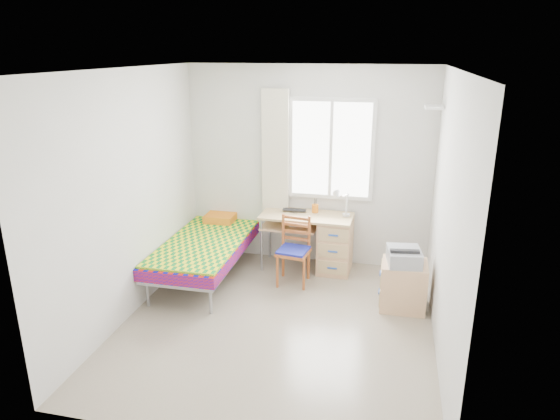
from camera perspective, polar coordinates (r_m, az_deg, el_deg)
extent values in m
plane|color=#BCAD93|center=(5.43, -0.28, -12.78)|extent=(3.50, 3.50, 0.00)
plane|color=white|center=(4.67, -0.33, 15.80)|extent=(3.50, 3.50, 0.00)
plane|color=silver|center=(6.55, 3.19, 4.92)|extent=(3.20, 0.00, 3.20)
plane|color=silver|center=(5.47, -16.86, 1.52)|extent=(0.00, 3.50, 3.50)
plane|color=silver|center=(4.81, 18.61, -0.90)|extent=(0.00, 3.50, 3.50)
cube|color=white|center=(6.44, 5.85, 6.90)|extent=(1.10, 0.04, 1.30)
cube|color=white|center=(6.43, 5.84, 6.88)|extent=(1.00, 0.02, 1.20)
cube|color=white|center=(6.42, 5.83, 6.88)|extent=(0.04, 0.02, 1.20)
cube|color=beige|center=(6.53, -0.55, 6.26)|extent=(0.35, 0.05, 1.70)
cube|color=white|center=(5.99, 17.20, 11.19)|extent=(0.20, 0.32, 0.03)
cube|color=#95979D|center=(6.37, -8.38, -4.74)|extent=(0.89, 1.97, 0.06)
cube|color=red|center=(6.34, -8.41, -4.09)|extent=(0.93, 1.99, 0.14)
cube|color=yellow|center=(6.30, -8.51, -3.49)|extent=(0.91, 1.87, 0.03)
cube|color=tan|center=(7.13, -5.74, 0.04)|extent=(0.95, 0.05, 0.54)
cube|color=orange|center=(6.91, -6.83, -0.87)|extent=(0.39, 0.34, 0.10)
cylinder|color=#95979D|center=(5.87, -14.89, -9.20)|extent=(0.04, 0.04, 0.32)
cylinder|color=#95979D|center=(7.11, -2.94, -3.67)|extent=(0.04, 0.04, 0.32)
cube|color=tan|center=(6.43, 3.06, -0.70)|extent=(1.19, 0.57, 0.03)
cube|color=tan|center=(6.51, 6.34, -4.00)|extent=(0.43, 0.53, 0.71)
cube|color=tan|center=(6.52, 1.17, -1.82)|extent=(0.73, 0.52, 0.02)
cylinder|color=#95979D|center=(6.47, -2.13, -4.05)|extent=(0.03, 0.03, 0.71)
cylinder|color=#95979D|center=(6.86, -1.19, -2.70)|extent=(0.03, 0.03, 0.71)
cube|color=#B05922|center=(6.10, 1.53, -4.87)|extent=(0.41, 0.41, 0.04)
cube|color=navy|center=(6.09, 1.53, -4.63)|extent=(0.39, 0.39, 0.04)
cube|color=#B05922|center=(6.16, 1.85, -2.11)|extent=(0.33, 0.07, 0.36)
cylinder|color=#B05922|center=(6.07, -0.31, -7.09)|extent=(0.03, 0.03, 0.41)
cylinder|color=#B05922|center=(6.22, 3.31, -4.34)|extent=(0.04, 0.04, 0.83)
cube|color=tan|center=(5.77, 13.92, -8.35)|extent=(0.49, 0.44, 0.54)
cube|color=tan|center=(5.72, 11.50, -7.09)|extent=(0.01, 0.40, 0.20)
cube|color=tan|center=(5.81, 11.36, -9.10)|extent=(0.01, 0.40, 0.20)
cube|color=#919398|center=(5.62, 13.99, -5.19)|extent=(0.40, 0.44, 0.16)
cube|color=black|center=(5.59, 14.05, -4.41)|extent=(0.32, 0.36, 0.02)
imported|color=black|center=(6.52, 1.61, -0.16)|extent=(0.32, 0.22, 0.02)
cylinder|color=orange|center=(6.52, 4.04, 0.19)|extent=(0.10, 0.10, 0.11)
cylinder|color=white|center=(6.43, 7.57, -0.55)|extent=(0.10, 0.10, 0.03)
cylinder|color=white|center=(6.39, 7.62, 0.66)|extent=(0.02, 0.12, 0.27)
cylinder|color=white|center=(6.27, 7.42, 1.65)|extent=(0.13, 0.23, 0.11)
cone|color=white|center=(6.18, 6.60, 1.71)|extent=(0.14, 0.15, 0.13)
imported|color=gray|center=(6.54, 1.12, -1.56)|extent=(0.20, 0.25, 0.02)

